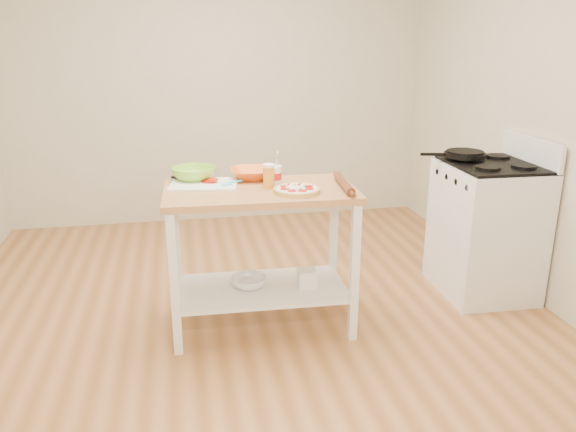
% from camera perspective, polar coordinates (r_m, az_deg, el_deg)
% --- Properties ---
extents(room_shell, '(4.04, 4.54, 2.74)m').
position_cam_1_polar(room_shell, '(3.28, -4.27, 10.54)').
color(room_shell, '#AF7340').
rests_on(room_shell, ground).
extents(prep_island, '(1.15, 0.65, 0.90)m').
position_cam_1_polar(prep_island, '(3.41, -2.77, -1.32)').
color(prep_island, '#B57D4A').
rests_on(prep_island, ground).
extents(gas_stove, '(0.61, 0.70, 1.11)m').
position_cam_1_polar(gas_stove, '(4.19, 19.47, -1.17)').
color(gas_stove, white).
rests_on(gas_stove, ground).
extents(skillet, '(0.44, 0.29, 0.03)m').
position_cam_1_polar(skillet, '(4.12, 17.44, 5.97)').
color(skillet, black).
rests_on(skillet, gas_stove).
extents(pizza, '(0.27, 0.27, 0.04)m').
position_cam_1_polar(pizza, '(3.24, 0.90, 2.69)').
color(pizza, '#E4B961').
rests_on(pizza, prep_island).
extents(cutting_board, '(0.44, 0.36, 0.04)m').
position_cam_1_polar(cutting_board, '(3.45, -8.57, 3.28)').
color(cutting_board, white).
rests_on(cutting_board, prep_island).
extents(spatula, '(0.14, 0.10, 0.01)m').
position_cam_1_polar(spatula, '(3.41, -5.81, 3.36)').
color(spatula, '#42D3D7').
rests_on(spatula, cutting_board).
extents(knife, '(0.27, 0.06, 0.01)m').
position_cam_1_polar(knife, '(3.58, -10.23, 3.89)').
color(knife, silver).
rests_on(knife, cutting_board).
extents(orange_bowl, '(0.30, 0.30, 0.07)m').
position_cam_1_polar(orange_bowl, '(3.56, -3.67, 4.32)').
color(orange_bowl, orange).
rests_on(orange_bowl, prep_island).
extents(green_bowl, '(0.34, 0.34, 0.08)m').
position_cam_1_polar(green_bowl, '(3.56, -9.53, 4.24)').
color(green_bowl, '#8DD338').
rests_on(green_bowl, prep_island).
extents(beer_pint, '(0.07, 0.07, 0.14)m').
position_cam_1_polar(beer_pint, '(3.33, -1.97, 4.10)').
color(beer_pint, orange).
rests_on(beer_pint, prep_island).
extents(yogurt_tub, '(0.10, 0.10, 0.21)m').
position_cam_1_polar(yogurt_tub, '(3.39, -1.47, 4.14)').
color(yogurt_tub, white).
rests_on(yogurt_tub, prep_island).
extents(rolling_pin, '(0.08, 0.42, 0.05)m').
position_cam_1_polar(rolling_pin, '(3.36, 5.69, 3.28)').
color(rolling_pin, '#632E16').
rests_on(rolling_pin, prep_island).
extents(shelf_glass_bowl, '(0.29, 0.29, 0.07)m').
position_cam_1_polar(shelf_glass_bowl, '(3.54, -3.97, -6.70)').
color(shelf_glass_bowl, silver).
rests_on(shelf_glass_bowl, prep_island).
extents(shelf_bin, '(0.11, 0.11, 0.11)m').
position_cam_1_polar(shelf_bin, '(3.54, 1.93, -6.29)').
color(shelf_bin, white).
rests_on(shelf_bin, prep_island).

